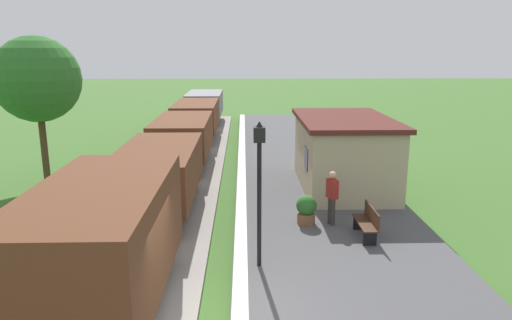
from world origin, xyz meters
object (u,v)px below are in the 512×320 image
Objects in this scene: freight_train at (181,140)px; potted_planter at (306,209)px; person_waiting at (332,196)px; tree_trackside_far at (37,80)px; bench_near_hut at (367,222)px; lamp_post_near at (259,168)px; station_hut at (343,152)px.

freight_train is 35.59× the size of potted_planter.
tree_trackside_far is at bearing -47.03° from person_waiting.
person_waiting is at bearing -53.72° from freight_train.
bench_near_hut is 0.41× the size of lamp_post_near.
potted_planter is 12.47m from tree_trackside_far.
freight_train is 5.62× the size of station_hut.
potted_planter is 0.25× the size of lamp_post_near.
tree_trackside_far is at bearing -162.72° from freight_train.
potted_planter is at bearing 144.76° from bench_near_hut.
bench_near_hut is (6.47, -8.72, -0.74)m from freight_train.
freight_train is at bearing 107.35° from lamp_post_near.
bench_near_hut is at bearing -53.42° from freight_train.
lamp_post_near reaches higher than bench_near_hut.
person_waiting is at bearing 50.29° from lamp_post_near.
tree_trackside_far reaches higher than person_waiting.
lamp_post_near is at bearing 31.22° from person_waiting.
lamp_post_near is (3.27, -10.48, 1.34)m from freight_train.
lamp_post_near is (-1.57, -2.91, 2.08)m from potted_planter.
bench_near_hut is at bearing -93.63° from station_hut.
station_hut is 6.33× the size of potted_planter.
tree_trackside_far is (-5.55, -1.73, 2.90)m from freight_train.
person_waiting reaches higher than bench_near_hut.
bench_near_hut is (-0.33, -5.13, -0.93)m from station_hut.
station_hut is at bearing 86.37° from bench_near_hut.
freight_train is at bearing 152.13° from station_hut.
station_hut is 3.39× the size of person_waiting.
freight_train is at bearing -72.78° from person_waiting.
freight_train reaches higher than person_waiting.
potted_planter is (-1.95, -3.98, -0.93)m from station_hut.
person_waiting is at bearing -27.97° from tree_trackside_far.
lamp_post_near is at bearing -117.10° from station_hut.
person_waiting is 13.04m from tree_trackside_far.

